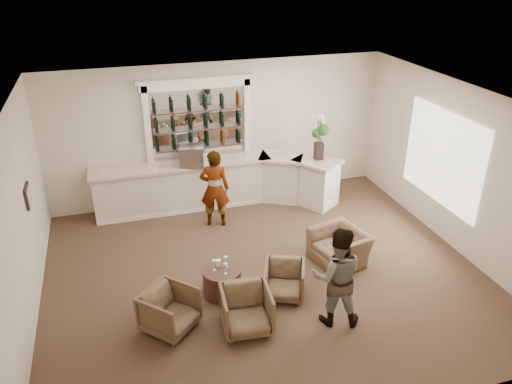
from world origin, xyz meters
TOP-DOWN VIEW (x-y plane):
  - ground at (0.00, 0.00)m, footprint 8.00×8.00m
  - room_shell at (0.16, 0.71)m, footprint 8.04×7.02m
  - bar_counter at (-0.16, 3.00)m, footprint 5.72×1.80m
  - back_bar_alcove at (-0.50, 3.41)m, footprint 2.64×0.25m
  - cocktail_table at (-0.90, -0.36)m, footprint 0.68×0.68m
  - sommelier at (-0.45, 2.12)m, footprint 0.73×0.59m
  - guest at (0.69, -1.58)m, footprint 1.01×0.90m
  - armchair_left at (-1.91, -0.99)m, footprint 1.08×1.08m
  - armchair_center at (-0.74, -1.35)m, footprint 0.84×0.86m
  - armchair_right at (0.13, -0.72)m, footprint 0.90×0.91m
  - armchair_far at (1.51, -0.04)m, footprint 1.11×1.21m
  - espresso_machine at (-0.77, 2.91)m, footprint 0.63×0.57m
  - flower_vase at (2.09, 2.42)m, footprint 0.28×0.28m
  - wine_glass_bar_left at (-0.45, 2.97)m, footprint 0.07×0.07m
  - wine_glass_bar_right at (-0.79, 3.04)m, footprint 0.07×0.07m
  - wine_glass_tbl_a at (-1.02, -0.33)m, footprint 0.07×0.07m
  - wine_glass_tbl_b at (-0.80, -0.28)m, footprint 0.07×0.07m
  - wine_glass_tbl_c at (-0.86, -0.49)m, footprint 0.07×0.07m
  - napkin_holder at (-0.92, -0.22)m, footprint 0.08×0.08m

SIDE VIEW (x-z plane):
  - ground at x=0.00m, z-range 0.00..0.00m
  - cocktail_table at x=-0.90m, z-range 0.00..0.50m
  - armchair_right at x=0.13m, z-range 0.00..0.64m
  - armchair_far at x=1.51m, z-range 0.00..0.66m
  - armchair_left at x=-1.91m, z-range 0.00..0.71m
  - armchair_center at x=-0.74m, z-range 0.00..0.73m
  - napkin_holder at x=-0.92m, z-range 0.50..0.62m
  - bar_counter at x=-0.16m, z-range 0.00..1.14m
  - wine_glass_tbl_a at x=-1.02m, z-range 0.50..0.71m
  - wine_glass_tbl_b at x=-0.80m, z-range 0.50..0.71m
  - wine_glass_tbl_c at x=-0.86m, z-range 0.50..0.71m
  - guest at x=0.69m, z-range 0.00..1.72m
  - sommelier at x=-0.45m, z-range 0.00..1.75m
  - wine_glass_bar_left at x=-0.45m, z-range 1.14..1.35m
  - wine_glass_bar_right at x=-0.79m, z-range 1.14..1.35m
  - espresso_machine at x=-0.77m, z-range 1.14..1.61m
  - flower_vase at x=2.09m, z-range 1.21..2.28m
  - back_bar_alcove at x=-0.50m, z-range 0.53..3.53m
  - room_shell at x=0.16m, z-range 0.68..4.00m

